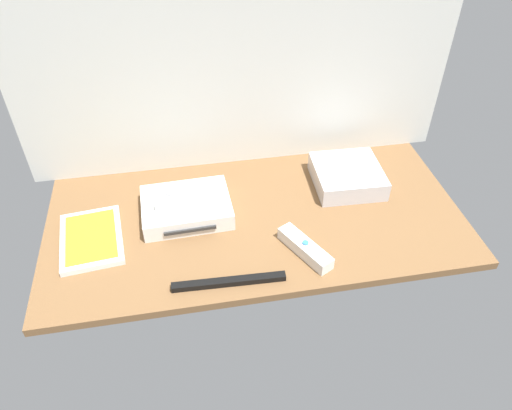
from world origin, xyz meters
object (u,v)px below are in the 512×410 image
at_px(game_console, 186,207).
at_px(remote_classic_pad, 187,197).
at_px(mini_computer, 347,176).
at_px(game_case, 91,239).
at_px(sensor_bar, 229,282).
at_px(remote_wand, 305,248).

bearing_deg(game_console, remote_classic_pad, 5.29).
height_order(mini_computer, remote_classic_pad, remote_classic_pad).
bearing_deg(game_case, game_console, 7.58).
xyz_separation_m(game_case, sensor_bar, (0.29, -0.18, -0.00)).
bearing_deg(remote_wand, remote_classic_pad, 116.53).
relative_size(game_case, sensor_bar, 0.85).
relative_size(game_console, remote_classic_pad, 1.38).
relative_size(game_console, game_case, 1.06).
distance_m(game_console, sensor_bar, 0.25).
height_order(game_case, remote_wand, remote_wand).
distance_m(game_case, remote_wand, 0.49).
bearing_deg(sensor_bar, game_console, 109.09).
relative_size(mini_computer, sensor_bar, 0.73).
relative_size(remote_wand, remote_classic_pad, 0.95).
xyz_separation_m(remote_classic_pad, sensor_bar, (0.07, -0.24, -0.05)).
bearing_deg(sensor_bar, remote_classic_pad, 107.83).
bearing_deg(remote_classic_pad, remote_wand, -25.75).
distance_m(mini_computer, game_case, 0.65).
height_order(game_console, remote_wand, game_console).
distance_m(game_case, sensor_bar, 0.34).
xyz_separation_m(mini_computer, remote_classic_pad, (-0.41, -0.05, 0.03)).
bearing_deg(game_console, game_case, -168.37).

